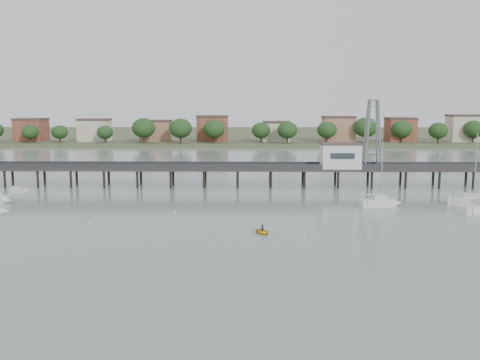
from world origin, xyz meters
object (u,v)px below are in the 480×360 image
object	(u,v)px
white_tender	(19,190)
yellow_dinghy	(262,233)
sailboat_c	(384,203)
pier	(221,169)
lattice_tower	(372,134)
sailboat_e	(479,202)

from	to	relation	value
white_tender	yellow_dinghy	distance (m)	57.82
sailboat_c	yellow_dinghy	bearing A→B (deg)	-152.53
pier	lattice_tower	xyz separation A→B (m)	(31.50, 0.00, 7.31)
pier	sailboat_e	size ratio (longest dim) A/B	11.43
yellow_dinghy	lattice_tower	bearing A→B (deg)	37.05
white_tender	lattice_tower	bearing A→B (deg)	26.85
yellow_dinghy	sailboat_c	bearing A→B (deg)	19.62
pier	white_tender	xyz separation A→B (m)	(-39.73, -7.99, -3.37)
pier	lattice_tower	distance (m)	32.34
sailboat_e	white_tender	size ratio (longest dim) A/B	3.47
pier	sailboat_c	xyz separation A→B (m)	(28.88, -21.71, -3.14)
white_tender	yellow_dinghy	size ratio (longest dim) A/B	1.25
pier	sailboat_e	bearing A→B (deg)	-24.64
white_tender	yellow_dinghy	world-z (taller)	yellow_dinghy
pier	yellow_dinghy	distance (m)	42.00
pier	sailboat_c	distance (m)	36.26
sailboat_e	white_tender	xyz separation A→B (m)	(-85.01, 12.78, -0.22)
lattice_tower	white_tender	size ratio (longest dim) A/B	4.10
lattice_tower	sailboat_e	world-z (taller)	lattice_tower
lattice_tower	sailboat_c	size ratio (longest dim) A/B	1.33
lattice_tower	sailboat_e	size ratio (longest dim) A/B	1.18
yellow_dinghy	pier	bearing A→B (deg)	77.70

